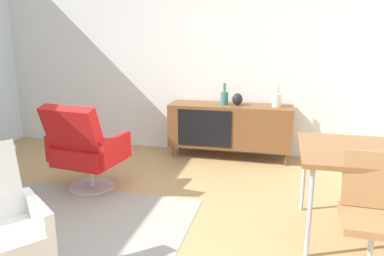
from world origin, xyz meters
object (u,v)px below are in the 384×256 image
at_px(sideboard, 230,126).
at_px(vase_cobalt, 277,100).
at_px(vase_sculptural_dark, 224,98).
at_px(lounge_chair_red, 85,147).
at_px(vase_ceramic_small, 237,99).
at_px(dining_chair_front_left, 373,214).

xyz_separation_m(sideboard, vase_cobalt, (0.59, 0.00, 0.37)).
distance_m(vase_sculptural_dark, lounge_chair_red, 1.92).
distance_m(sideboard, vase_ceramic_small, 0.37).
distance_m(sideboard, lounge_chair_red, 1.94).
bearing_deg(dining_chair_front_left, vase_ceramic_small, 116.35).
bearing_deg(vase_ceramic_small, lounge_chair_red, -134.74).
bearing_deg(sideboard, vase_ceramic_small, 1.20).
relative_size(vase_ceramic_small, dining_chair_front_left, 0.18).
xyz_separation_m(vase_cobalt, vase_sculptural_dark, (-0.67, -0.00, 0.00)).
bearing_deg(sideboard, lounge_chair_red, -132.90).
height_order(vase_ceramic_small, lounge_chair_red, lounge_chair_red).
distance_m(vase_cobalt, dining_chair_front_left, 2.46).
relative_size(vase_sculptural_dark, vase_ceramic_small, 1.81).
bearing_deg(dining_chair_front_left, lounge_chair_red, 160.34).
xyz_separation_m(vase_sculptural_dark, vase_ceramic_small, (0.17, 0.00, -0.02)).
distance_m(vase_ceramic_small, lounge_chair_red, 2.03).
relative_size(vase_sculptural_dark, lounge_chair_red, 0.30).
relative_size(vase_sculptural_dark, dining_chair_front_left, 0.33).
bearing_deg(lounge_chair_red, vase_cobalt, 36.70).
bearing_deg(dining_chair_front_left, vase_cobalt, 105.76).
bearing_deg(vase_ceramic_small, dining_chair_front_left, -63.65).
bearing_deg(lounge_chair_red, vase_ceramic_small, 45.26).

